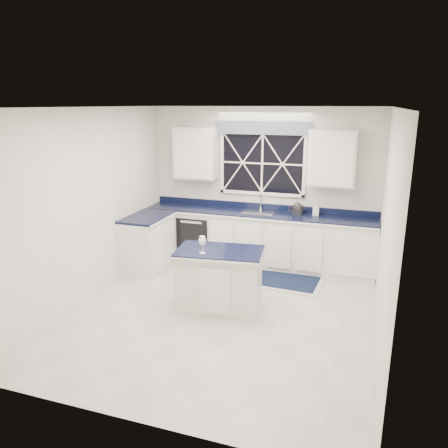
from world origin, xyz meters
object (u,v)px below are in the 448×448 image
(island, at_px, (220,280))
(wine_glass, at_px, (202,241))
(dishwasher, at_px, (198,236))
(faucet, at_px, (261,201))
(soap_bottle, at_px, (316,209))
(kettle, at_px, (298,208))

(island, height_order, wine_glass, wine_glass)
(dishwasher, relative_size, faucet, 2.72)
(dishwasher, xyz_separation_m, soap_bottle, (2.07, 0.13, 0.64))
(faucet, bearing_deg, soap_bottle, -3.90)
(island, bearing_deg, dishwasher, 112.38)
(dishwasher, distance_m, faucet, 1.31)
(faucet, relative_size, soap_bottle, 1.39)
(kettle, bearing_deg, faucet, 171.59)
(soap_bottle, bearing_deg, dishwasher, -176.45)
(island, bearing_deg, soap_bottle, 55.40)
(island, height_order, soap_bottle, soap_bottle)
(faucet, distance_m, kettle, 0.67)
(kettle, bearing_deg, wine_glass, -113.65)
(dishwasher, distance_m, soap_bottle, 2.17)
(faucet, distance_m, wine_glass, 2.24)
(dishwasher, relative_size, kettle, 2.69)
(dishwasher, xyz_separation_m, kettle, (1.76, 0.11, 0.63))
(faucet, distance_m, soap_bottle, 0.97)
(dishwasher, distance_m, island, 2.12)
(kettle, xyz_separation_m, soap_bottle, (0.31, 0.02, 0.01))
(island, relative_size, wine_glass, 5.23)
(kettle, distance_m, soap_bottle, 0.31)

